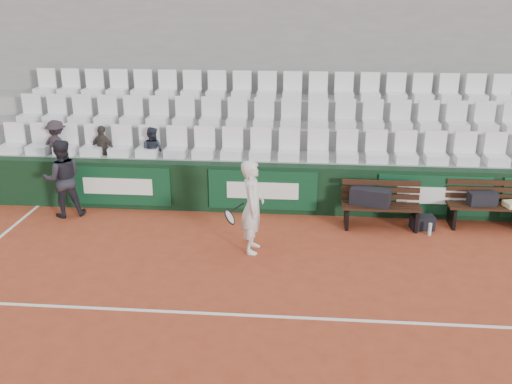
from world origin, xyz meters
name	(u,v)px	position (x,y,z in m)	size (l,w,h in m)	color
ground	(256,316)	(0.00, 0.00, 0.00)	(80.00, 80.00, 0.00)	#A64125
court_baseline	(256,316)	(0.00, 0.00, 0.00)	(18.00, 0.06, 0.01)	white
back_barrier	(276,189)	(0.07, 3.99, 0.50)	(18.00, 0.34, 1.00)	black
grandstand_tier_front	(275,179)	(0.00, 4.62, 0.50)	(18.00, 0.95, 1.00)	gray
grandstand_tier_mid	(277,156)	(0.00, 5.58, 0.72)	(18.00, 0.95, 1.45)	gray
grandstand_tier_back	(279,136)	(0.00, 6.53, 0.95)	(18.00, 0.95, 1.90)	gray
grandstand_rear_wall	(281,81)	(0.00, 7.15, 2.20)	(18.00, 0.30, 4.40)	gray
seat_row_front	(275,144)	(0.00, 4.45, 1.31)	(11.90, 0.44, 0.63)	white
seat_row_mid	(277,113)	(0.00, 5.40, 1.77)	(11.90, 0.44, 0.63)	silver
seat_row_back	(280,86)	(0.00, 6.35, 2.21)	(11.90, 0.44, 0.63)	white
bench_left	(380,216)	(2.12, 3.35, 0.23)	(1.50, 0.56, 0.45)	black
bench_right	(486,216)	(4.16, 3.55, 0.23)	(1.50, 0.56, 0.45)	black
sports_bag_left	(370,197)	(1.90, 3.39, 0.61)	(0.75, 0.32, 0.32)	black
sports_bag_right	(482,199)	(4.05, 3.57, 0.57)	(0.53, 0.24, 0.24)	black
sports_bag_ground	(422,222)	(2.92, 3.33, 0.13)	(0.44, 0.27, 0.27)	black
water_bottle_near	(346,219)	(1.48, 3.40, 0.12)	(0.07, 0.07, 0.25)	silver
water_bottle_far	(430,229)	(3.01, 3.05, 0.12)	(0.07, 0.07, 0.24)	silver
tennis_player	(252,207)	(-0.25, 2.12, 0.83)	(0.70, 0.62, 1.66)	silver
ball_kid	(63,178)	(-4.18, 3.42, 0.79)	(0.77, 0.60, 1.58)	black
spectator_a	(55,126)	(-4.71, 4.50, 1.59)	(0.76, 0.43, 1.17)	#292026
spectator_b	(102,130)	(-3.69, 4.50, 1.54)	(0.63, 0.26, 1.07)	#352F2A
spectator_c	(151,131)	(-2.62, 4.50, 1.53)	(0.52, 0.40, 1.07)	#1F232E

